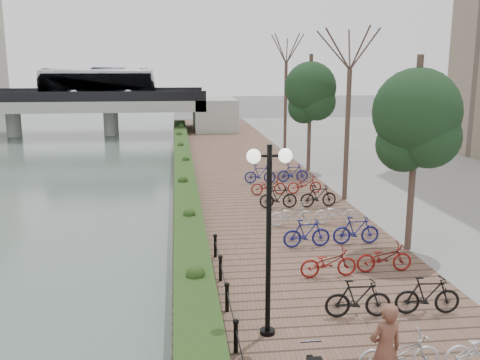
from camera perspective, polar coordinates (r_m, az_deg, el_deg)
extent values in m
cube|color=brown|center=(26.18, 1.66, -2.03)|extent=(8.00, 75.00, 0.50)
cube|color=#1F3714|center=(28.22, -5.93, 0.10)|extent=(1.10, 56.00, 0.60)
cylinder|color=black|center=(12.15, -0.45, -16.44)|extent=(0.10, 0.10, 0.70)
cylinder|color=black|center=(13.92, -1.39, -12.53)|extent=(0.10, 0.10, 0.70)
cylinder|color=black|center=(15.76, -2.10, -9.50)|extent=(0.10, 0.10, 0.70)
cylinder|color=black|center=(17.63, -2.65, -7.12)|extent=(0.10, 0.10, 0.70)
cylinder|color=black|center=(12.16, 3.06, -6.69)|extent=(0.12, 0.12, 4.48)
cylinder|color=black|center=(11.67, 3.17, 2.58)|extent=(0.70, 0.06, 0.06)
sphere|color=white|center=(11.62, 1.47, 2.55)|extent=(0.32, 0.32, 0.32)
sphere|color=white|center=(11.74, 4.86, 2.61)|extent=(0.32, 0.32, 0.32)
imported|color=brown|center=(10.82, 15.23, -17.13)|extent=(0.76, 0.58, 1.89)
imported|color=silver|center=(11.84, 16.59, -17.25)|extent=(0.60, 1.71, 0.90)
imported|color=black|center=(13.97, 12.33, -12.06)|extent=(0.47, 1.66, 1.00)
imported|color=maroon|center=(16.28, 9.32, -8.56)|extent=(0.60, 1.71, 0.90)
imported|color=navy|center=(18.63, 7.12, -5.64)|extent=(0.47, 1.66, 1.00)
imported|color=silver|center=(21.07, 5.42, -3.63)|extent=(0.60, 1.71, 0.90)
imported|color=black|center=(23.51, 4.09, -1.81)|extent=(0.47, 1.66, 1.00)
imported|color=maroon|center=(26.01, 3.01, -0.55)|extent=(0.60, 1.72, 0.90)
imported|color=navy|center=(28.51, 2.12, 0.69)|extent=(0.47, 1.66, 1.00)
imported|color=black|center=(14.64, 19.14, -11.32)|extent=(0.47, 1.66, 1.00)
imported|color=maroon|center=(16.85, 15.27, -8.11)|extent=(0.60, 1.71, 0.90)
imported|color=navy|center=(19.13, 12.38, -5.35)|extent=(0.47, 1.66, 1.00)
imported|color=silver|center=(21.51, 10.12, -3.44)|extent=(0.60, 1.71, 0.90)
imported|color=black|center=(23.92, 8.33, -1.67)|extent=(0.47, 1.66, 1.00)
imported|color=maroon|center=(26.38, 6.87, -0.44)|extent=(0.60, 1.72, 0.90)
imported|color=navy|center=(28.84, 5.66, 0.77)|extent=(0.47, 1.66, 1.00)
cube|color=#A4A39E|center=(54.88, -23.14, 7.37)|extent=(36.00, 8.00, 1.00)
cube|color=black|center=(58.57, -22.17, 8.62)|extent=(36.00, 0.15, 0.90)
cylinder|color=#A4A39E|center=(55.02, -22.99, 5.55)|extent=(1.40, 1.40, 2.50)
cylinder|color=#A4A39E|center=(53.24, -13.60, 5.99)|extent=(1.40, 1.40, 2.50)
imported|color=white|center=(53.12, -14.91, 9.96)|extent=(2.52, 10.77, 3.00)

